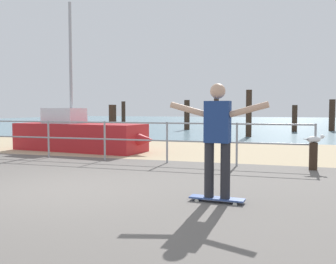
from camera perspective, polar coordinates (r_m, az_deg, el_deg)
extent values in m
cube|color=#605B56|center=(5.81, -22.67, -10.39)|extent=(24.00, 10.00, 0.04)
cube|color=tan|center=(12.90, 0.91, -2.59)|extent=(24.00, 6.00, 0.04)
cube|color=slate|center=(40.48, 12.31, 1.48)|extent=(72.00, 50.00, 0.04)
cylinder|color=gray|center=(10.93, -17.70, -1.09)|extent=(0.05, 0.05, 1.05)
cylinder|color=gray|center=(10.03, -9.60, -1.37)|extent=(0.05, 0.05, 1.05)
cylinder|color=gray|center=(9.37, -0.14, -1.66)|extent=(0.05, 0.05, 1.05)
cylinder|color=gray|center=(9.00, 10.41, -1.93)|extent=(0.05, 0.05, 1.05)
cylinder|color=gray|center=(8.96, 21.47, -2.14)|extent=(0.05, 0.05, 1.05)
cylinder|color=gray|center=(10.00, -9.63, 1.46)|extent=(10.38, 0.04, 0.04)
cylinder|color=gray|center=(10.03, -9.60, -1.07)|extent=(10.38, 0.04, 0.04)
cube|color=#B21E23|center=(12.55, -13.34, -0.79)|extent=(4.54, 1.93, 0.90)
cone|color=#B21E23|center=(11.34, -4.53, -1.16)|extent=(1.19, 0.89, 0.77)
cylinder|color=#9EA0A5|center=(12.79, -14.58, 10.07)|extent=(0.10, 0.10, 3.91)
cube|color=silver|center=(12.90, -15.50, 2.40)|extent=(1.30, 1.04, 0.50)
cube|color=#334C8C|center=(5.57, 7.44, -9.97)|extent=(0.81, 0.26, 0.02)
cylinder|color=silver|center=(5.60, 10.47, -10.38)|extent=(0.06, 0.03, 0.06)
cylinder|color=silver|center=(5.45, 10.14, -10.77)|extent=(0.06, 0.03, 0.06)
cylinder|color=silver|center=(5.73, 4.88, -10.01)|extent=(0.06, 0.03, 0.06)
cylinder|color=silver|center=(5.58, 4.40, -10.38)|extent=(0.06, 0.03, 0.06)
cylinder|color=#26262B|center=(5.46, 8.71, -5.85)|extent=(0.14, 0.14, 0.80)
cylinder|color=#26262B|center=(5.52, 6.26, -5.73)|extent=(0.14, 0.14, 0.80)
cube|color=navy|center=(5.42, 7.54, 1.53)|extent=(0.37, 0.22, 0.60)
sphere|color=tan|center=(5.43, 7.57, 6.18)|extent=(0.22, 0.22, 0.22)
cylinder|color=tan|center=(5.33, 12.21, 3.37)|extent=(0.56, 0.13, 0.23)
cylinder|color=tan|center=(5.55, 3.07, 3.45)|extent=(0.56, 0.13, 0.23)
cylinder|color=#332319|center=(8.92, 21.21, -3.52)|extent=(0.18, 0.18, 0.63)
ellipsoid|color=white|center=(8.89, 21.27, -1.06)|extent=(0.35, 0.24, 0.14)
sphere|color=white|center=(8.96, 22.39, -0.67)|extent=(0.09, 0.09, 0.09)
cone|color=gold|center=(8.98, 22.68, -0.66)|extent=(0.06, 0.04, 0.02)
cube|color=slate|center=(8.82, 20.31, -1.01)|extent=(0.14, 0.12, 0.02)
cylinder|color=#332319|center=(25.88, -6.78, 2.54)|extent=(0.27, 0.27, 1.90)
cylinder|color=#332319|center=(19.26, -8.42, 1.75)|extent=(0.38, 0.38, 1.59)
cylinder|color=#332319|center=(24.54, 2.89, 2.59)|extent=(0.36, 0.36, 1.96)
cylinder|color=#332319|center=(22.46, 7.34, 2.54)|extent=(0.29, 0.29, 2.00)
cylinder|color=#332319|center=(18.69, 12.18, 2.76)|extent=(0.28, 0.28, 2.30)
cylinder|color=#332319|center=(23.79, 18.68, 1.96)|extent=(0.31, 0.31, 1.61)
cylinder|color=#332319|center=(25.37, 23.66, 2.34)|extent=(0.36, 0.36, 1.97)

